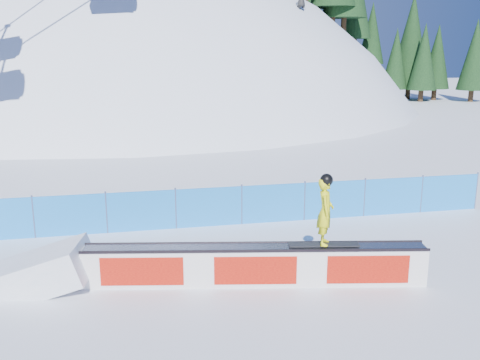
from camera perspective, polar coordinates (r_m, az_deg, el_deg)
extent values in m
plane|color=white|center=(11.95, -9.71, -12.31)|extent=(160.00, 160.00, 0.00)
sphere|color=white|center=(57.63, -10.69, -10.21)|extent=(64.00, 64.00, 64.00)
cylinder|color=#342214|center=(54.09, 9.23, 17.03)|extent=(0.50, 0.50, 1.40)
cylinder|color=#342214|center=(51.91, 12.32, 14.95)|extent=(0.50, 0.50, 1.40)
cylinder|color=#342214|center=(59.10, 8.43, 15.92)|extent=(0.50, 0.50, 1.40)
cylinder|color=#342214|center=(56.08, 13.09, 12.97)|extent=(0.50, 0.50, 1.40)
cone|color=black|center=(56.20, 13.34, 17.31)|extent=(3.22, 3.22, 7.32)
cylinder|color=#342214|center=(56.04, 13.76, 12.26)|extent=(0.50, 0.50, 1.40)
cone|color=black|center=(56.13, 14.04, 16.96)|extent=(3.52, 3.52, 8.01)
cylinder|color=#342214|center=(56.33, 16.04, 9.25)|extent=(0.50, 0.50, 1.40)
cone|color=black|center=(56.20, 16.34, 13.72)|extent=(3.34, 3.34, 7.60)
cylinder|color=#342214|center=(58.73, 15.29, 9.08)|extent=(0.50, 0.50, 1.40)
cone|color=black|center=(58.57, 15.61, 13.98)|extent=(3.90, 3.90, 8.86)
cylinder|color=#342214|center=(59.53, 18.08, 8.68)|extent=(0.50, 0.50, 1.40)
cone|color=black|center=(59.36, 18.39, 12.78)|extent=(3.23, 3.23, 7.33)
cylinder|color=#342214|center=(57.98, 21.83, 8.26)|extent=(0.50, 0.50, 1.40)
cone|color=black|center=(57.80, 22.22, 12.47)|extent=(3.24, 3.24, 7.36)
cylinder|color=#342214|center=(59.30, 23.91, 8.17)|extent=(0.50, 0.50, 1.40)
cube|color=#1B7EDE|center=(15.93, -10.45, -3.29)|extent=(22.00, 0.03, 1.20)
cylinder|color=#424E77|center=(16.16, -21.17, -3.59)|extent=(0.05, 0.05, 1.30)
cylinder|color=#424E77|center=(15.93, -14.06, -3.29)|extent=(0.05, 0.05, 1.30)
cylinder|color=#424E77|center=(15.96, -6.86, -2.93)|extent=(0.05, 0.05, 1.30)
cylinder|color=#424E77|center=(16.24, 0.19, -2.54)|extent=(0.05, 0.05, 1.30)
cylinder|color=#424E77|center=(16.75, 6.90, -2.13)|extent=(0.05, 0.05, 1.30)
cylinder|color=#424E77|center=(17.48, 13.13, -1.72)|extent=(0.05, 0.05, 1.30)
cylinder|color=#424E77|center=(18.40, 18.80, -1.33)|extent=(0.05, 0.05, 1.30)
cylinder|color=#424E77|center=(19.48, 23.89, -0.97)|extent=(0.05, 0.05, 1.30)
cube|color=white|center=(12.26, 1.60, -9.17)|extent=(7.70, 1.89, 0.87)
cube|color=#90929D|center=(12.09, 1.62, -7.18)|extent=(7.63, 1.89, 0.04)
cube|color=black|center=(11.85, 1.68, -7.58)|extent=(7.62, 1.44, 0.06)
cube|color=black|center=(12.32, 1.56, -6.72)|extent=(7.62, 1.44, 0.06)
cube|color=red|center=(12.03, 1.66, -9.64)|extent=(7.24, 1.36, 0.65)
cube|color=red|center=(12.49, 1.54, -8.72)|extent=(7.24, 1.36, 0.65)
cube|color=black|center=(12.24, 8.94, -6.81)|extent=(1.61, 0.57, 0.03)
imported|color=yellow|center=(11.99, 9.08, -3.32)|extent=(0.54, 0.65, 1.53)
sphere|color=black|center=(11.80, 9.21, 0.00)|extent=(0.29, 0.29, 0.29)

